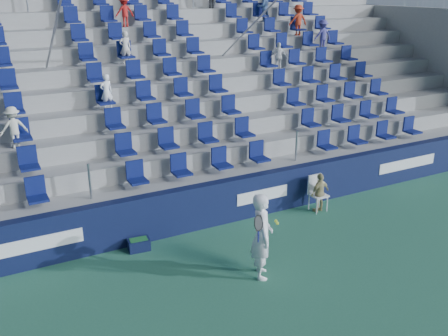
% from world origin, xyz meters
% --- Properties ---
extents(ground, '(70.00, 70.00, 0.00)m').
position_xyz_m(ground, '(0.00, 0.00, 0.00)').
color(ground, '#2E6C4E').
rests_on(ground, ground).
extents(sponsor_wall, '(24.00, 0.32, 1.20)m').
position_xyz_m(sponsor_wall, '(0.00, 3.15, 0.60)').
color(sponsor_wall, '#0F163A').
rests_on(sponsor_wall, ground).
extents(grandstand, '(24.00, 8.17, 6.63)m').
position_xyz_m(grandstand, '(0.00, 8.24, 2.13)').
color(grandstand, gray).
rests_on(grandstand, ground).
extents(tennis_player, '(0.76, 0.84, 1.96)m').
position_xyz_m(tennis_player, '(-0.13, 0.41, 0.98)').
color(tennis_player, white).
rests_on(tennis_player, ground).
extents(line_judge_chair, '(0.46, 0.47, 1.03)m').
position_xyz_m(line_judge_chair, '(3.08, 2.66, 0.58)').
color(line_judge_chair, white).
rests_on(line_judge_chair, ground).
extents(line_judge, '(0.71, 0.39, 1.14)m').
position_xyz_m(line_judge, '(3.08, 2.50, 0.57)').
color(line_judge, tan).
rests_on(line_judge, ground).
extents(ball_bin, '(0.55, 0.39, 0.29)m').
position_xyz_m(ball_bin, '(-2.16, 2.75, 0.16)').
color(ball_bin, '#0E1536').
rests_on(ball_bin, ground).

